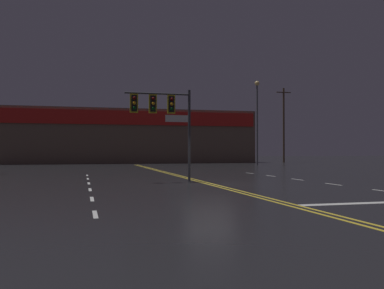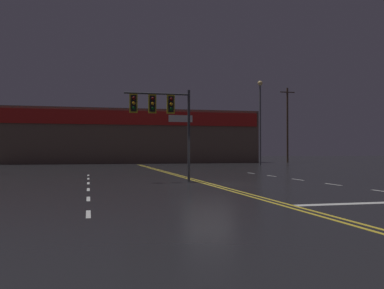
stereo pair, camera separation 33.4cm
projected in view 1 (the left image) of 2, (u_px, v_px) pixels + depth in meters
name	position (u px, v px, depth m)	size (l,w,h in m)	color
ground_plane	(209.00, 184.00, 21.14)	(200.00, 200.00, 0.00)	black
road_markings	(247.00, 186.00, 19.65)	(17.18, 60.00, 0.01)	gold
traffic_signal_median	(161.00, 110.00, 22.46)	(3.52, 0.36, 4.89)	#38383D
streetlight_far_left	(257.00, 112.00, 49.06)	(0.56, 0.56, 9.68)	#59595E
building_backdrop	(128.00, 137.00, 59.40)	(33.96, 10.23, 7.10)	brown
utility_pole_row	(133.00, 122.00, 55.08)	(45.28, 0.26, 10.52)	#4C3828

